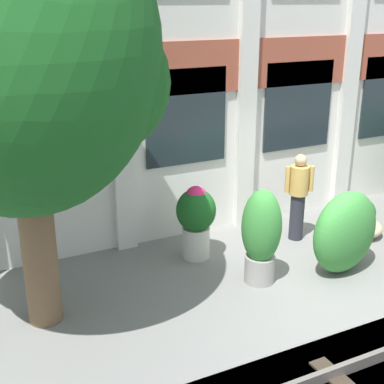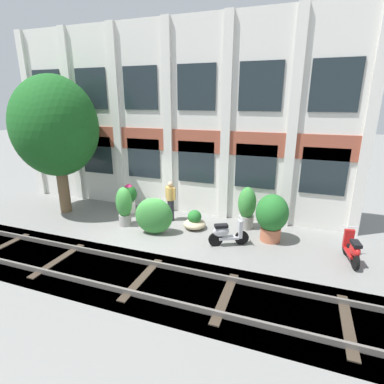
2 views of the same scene
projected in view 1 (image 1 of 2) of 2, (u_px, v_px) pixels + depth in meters
name	position (u px, v px, depth m)	size (l,w,h in m)	color
ground_plane	(322.00, 278.00, 8.57)	(80.00, 80.00, 0.00)	slate
apartment_facade	(241.00, 21.00, 9.58)	(14.90, 0.64, 7.70)	silver
broadleaf_tree	(18.00, 59.00, 6.25)	(3.56, 3.40, 5.68)	brown
potted_plant_stone_basin	(261.00, 234.00, 8.20)	(0.62, 0.62, 1.54)	gray
potted_plant_wide_bowl	(360.00, 221.00, 10.02)	(0.84, 0.84, 0.73)	tan
potted_plant_fluted_column	(196.00, 217.00, 9.01)	(0.68, 0.68, 1.29)	beige
resident_by_doorway	(298.00, 194.00, 9.68)	(0.51, 0.34, 1.63)	#282833
topiary_hedge	(345.00, 232.00, 8.59)	(1.37, 0.70, 1.36)	#388438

